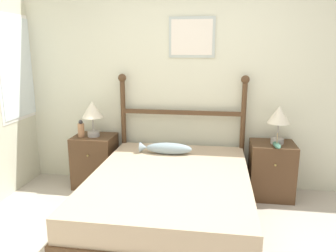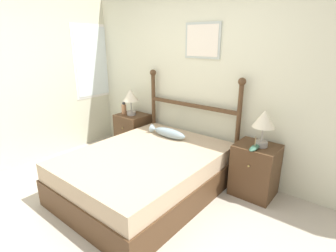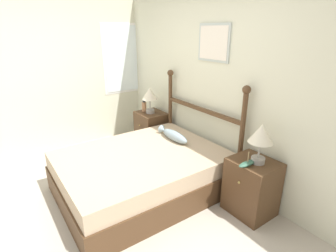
# 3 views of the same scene
# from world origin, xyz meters

# --- Properties ---
(ground_plane) EXTENTS (16.00, 16.00, 0.00)m
(ground_plane) POSITION_xyz_m (0.00, 0.00, 0.00)
(ground_plane) COLOR #B7AD9E
(wall_back) EXTENTS (6.40, 0.08, 2.55)m
(wall_back) POSITION_xyz_m (-0.00, 1.73, 1.28)
(wall_back) COLOR beige
(wall_back) RESTS_ON ground_plane
(wall_left) EXTENTS (0.08, 6.40, 2.55)m
(wall_left) POSITION_xyz_m (-2.13, 0.03, 1.28)
(wall_left) COLOR beige
(wall_left) RESTS_ON ground_plane
(bed) EXTENTS (1.52, 1.99, 0.53)m
(bed) POSITION_xyz_m (-0.13, 0.65, 0.26)
(bed) COLOR #4C331E
(bed) RESTS_ON ground_plane
(headboard) EXTENTS (1.56, 0.10, 1.39)m
(headboard) POSITION_xyz_m (-0.13, 1.62, 0.81)
(headboard) COLOR #4C331E
(headboard) RESTS_ON ground_plane
(nightstand_left) EXTENTS (0.49, 0.46, 0.65)m
(nightstand_left) POSITION_xyz_m (-1.20, 1.45, 0.32)
(nightstand_left) COLOR #4C331E
(nightstand_left) RESTS_ON ground_plane
(nightstand_right) EXTENTS (0.49, 0.46, 0.65)m
(nightstand_right) POSITION_xyz_m (0.93, 1.45, 0.32)
(nightstand_right) COLOR #4C331E
(nightstand_right) RESTS_ON ground_plane
(table_lamp_left) EXTENTS (0.26, 0.26, 0.43)m
(table_lamp_left) POSITION_xyz_m (-1.19, 1.43, 0.95)
(table_lamp_left) COLOR gray
(table_lamp_left) RESTS_ON nightstand_left
(table_lamp_right) EXTENTS (0.26, 0.26, 0.43)m
(table_lamp_right) POSITION_xyz_m (0.97, 1.45, 0.95)
(table_lamp_right) COLOR gray
(table_lamp_right) RESTS_ON nightstand_right
(bottle) EXTENTS (0.08, 0.08, 0.21)m
(bottle) POSITION_xyz_m (-1.33, 1.40, 0.74)
(bottle) COLOR tan
(bottle) RESTS_ON nightstand_left
(model_boat) EXTENTS (0.08, 0.26, 0.16)m
(model_boat) POSITION_xyz_m (0.95, 1.32, 0.67)
(model_boat) COLOR #386651
(model_boat) RESTS_ON nightstand_right
(fish_pillow) EXTENTS (0.60, 0.14, 0.13)m
(fish_pillow) POSITION_xyz_m (-0.26, 1.25, 0.59)
(fish_pillow) COLOR #8499A3
(fish_pillow) RESTS_ON bed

